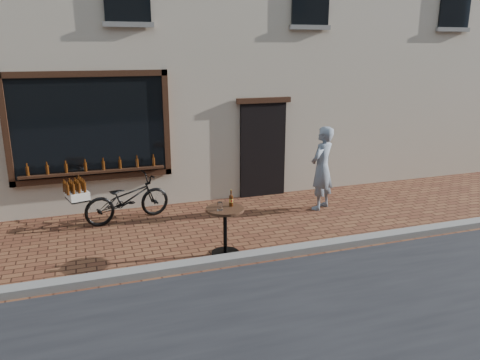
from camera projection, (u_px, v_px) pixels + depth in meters
name	position (u px, v px, depth m)	size (l,w,h in m)	color
ground	(231.00, 268.00, 7.48)	(90.00, 90.00, 0.00)	#542B1B
kerb	(227.00, 260.00, 7.64)	(90.00, 0.25, 0.12)	slate
cargo_bicycle	(126.00, 198.00, 9.43)	(2.11, 1.06, 0.99)	black
bistro_table	(225.00, 221.00, 7.85)	(0.65, 0.65, 1.11)	black
pedestrian	(322.00, 168.00, 10.06)	(0.66, 0.43, 1.82)	slate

